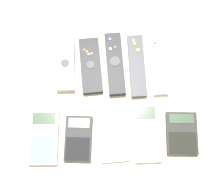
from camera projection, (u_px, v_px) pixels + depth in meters
ground_plane at (112, 102)px, 0.88m from camera, size 3.00×3.00×0.00m
remote_0 at (66, 65)px, 0.90m from camera, size 0.05×0.15×0.03m
remote_1 at (91, 66)px, 0.90m from camera, size 0.07×0.17×0.02m
remote_2 at (115, 64)px, 0.90m from camera, size 0.06×0.19×0.02m
remote_3 at (137, 66)px, 0.90m from camera, size 0.05×0.19×0.02m
remote_4 at (158, 63)px, 0.90m from camera, size 0.05×0.19×0.02m
calculator_0 at (44, 137)px, 0.85m from camera, size 0.08×0.15×0.02m
calculator_1 at (78, 139)px, 0.85m from camera, size 0.08×0.13×0.02m
calculator_2 at (112, 135)px, 0.85m from camera, size 0.08×0.15×0.01m
calculator_3 at (146, 133)px, 0.85m from camera, size 0.07×0.16×0.02m
calculator_4 at (182, 133)px, 0.85m from camera, size 0.09×0.12×0.02m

